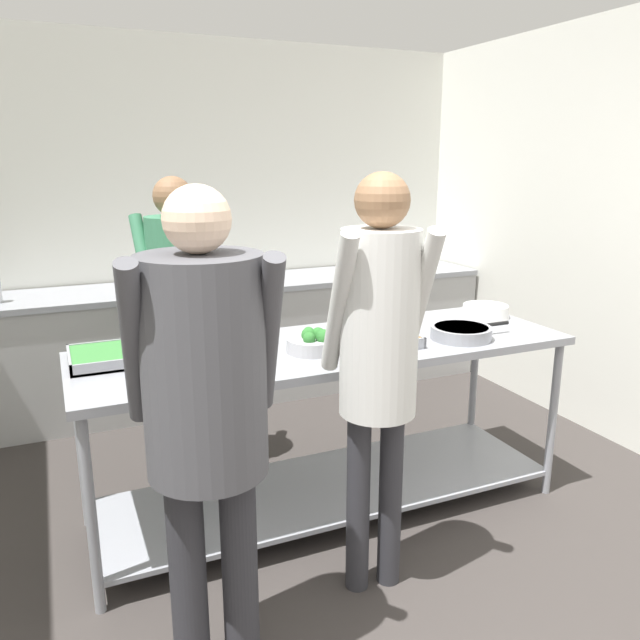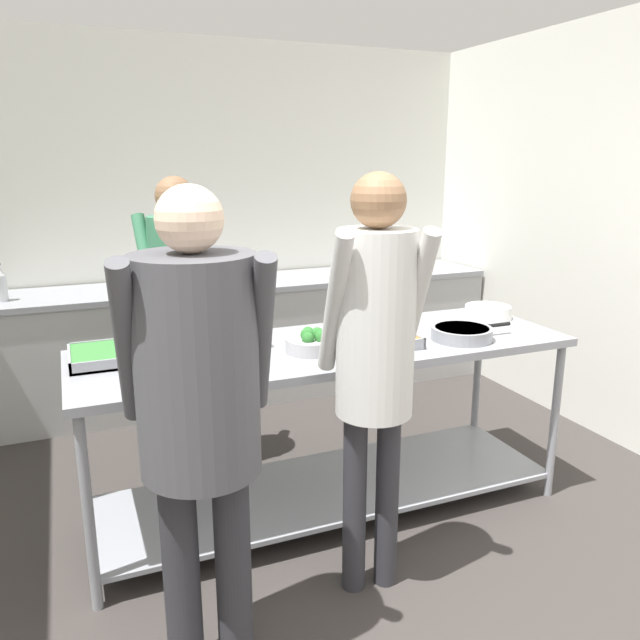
# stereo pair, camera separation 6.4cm
# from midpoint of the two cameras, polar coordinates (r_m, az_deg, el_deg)

# --- Properties ---
(wall_rear) EXTENTS (4.46, 0.06, 2.65)m
(wall_rear) POSITION_cam_midpoint_polar(r_m,az_deg,el_deg) (4.96, -10.30, 9.02)
(wall_rear) COLOR silver
(wall_rear) RESTS_ON ground_plane
(wall_right) EXTENTS (0.06, 3.90, 2.65)m
(wall_right) POSITION_cam_midpoint_polar(r_m,az_deg,el_deg) (4.40, 25.45, 7.16)
(wall_right) COLOR silver
(wall_right) RESTS_ON ground_plane
(back_counter) EXTENTS (4.30, 0.65, 0.89)m
(back_counter) POSITION_cam_midpoint_polar(r_m,az_deg,el_deg) (4.77, -8.88, -1.89)
(back_counter) COLOR #A8A8A8
(back_counter) RESTS_ON ground_plane
(serving_counter) EXTENTS (2.43, 0.78, 0.90)m
(serving_counter) POSITION_cam_midpoint_polar(r_m,az_deg,el_deg) (3.16, 1.28, -7.28)
(serving_counter) COLOR gray
(serving_counter) RESTS_ON ground_plane
(serving_tray_vegetables) EXTENTS (0.44, 0.34, 0.05)m
(serving_tray_vegetables) POSITION_cam_midpoint_polar(r_m,az_deg,el_deg) (2.97, -17.19, -2.97)
(serving_tray_vegetables) COLOR gray
(serving_tray_vegetables) RESTS_ON serving_counter
(serving_tray_roast) EXTENTS (0.43, 0.26, 0.05)m
(serving_tray_roast) POSITION_cam_midpoint_polar(r_m,az_deg,el_deg) (3.08, -8.48, -1.87)
(serving_tray_roast) COLOR gray
(serving_tray_roast) RESTS_ON serving_counter
(broccoli_bowl) EXTENTS (0.24, 0.24, 0.12)m
(broccoli_bowl) POSITION_cam_midpoint_polar(r_m,az_deg,el_deg) (2.94, -0.11, -2.06)
(broccoli_bowl) COLOR #B2B2B7
(broccoli_bowl) RESTS_ON serving_counter
(serving_tray_greens) EXTENTS (0.36, 0.29, 0.05)m
(serving_tray_greens) POSITION_cam_midpoint_polar(r_m,az_deg,el_deg) (3.05, 5.94, -1.91)
(serving_tray_greens) COLOR gray
(serving_tray_greens) RESTS_ON serving_counter
(sauce_pan) EXTENTS (0.45, 0.31, 0.06)m
(sauce_pan) POSITION_cam_midpoint_polar(r_m,az_deg,el_deg) (3.23, 13.41, -1.14)
(sauce_pan) COLOR gray
(sauce_pan) RESTS_ON serving_counter
(plate_stack) EXTENTS (0.27, 0.27, 0.07)m
(plate_stack) POSITION_cam_midpoint_polar(r_m,az_deg,el_deg) (3.70, 15.57, 0.71)
(plate_stack) COLOR white
(plate_stack) RESTS_ON serving_counter
(guest_serving_left) EXTENTS (0.44, 0.38, 1.74)m
(guest_serving_left) POSITION_cam_midpoint_polar(r_m,az_deg,el_deg) (2.44, 5.81, -1.94)
(guest_serving_left) COLOR #2D2D33
(guest_serving_left) RESTS_ON ground_plane
(guest_serving_right) EXTENTS (0.53, 0.40, 1.71)m
(guest_serving_right) POSITION_cam_midpoint_polar(r_m,az_deg,el_deg) (2.06, -10.18, -6.59)
(guest_serving_right) COLOR #2D2D33
(guest_serving_right) RESTS_ON ground_plane
(cook_behind_counter) EXTENTS (0.45, 0.38, 1.70)m
(cook_behind_counter) POSITION_cam_midpoint_polar(r_m,az_deg,el_deg) (3.52, -12.15, 2.36)
(cook_behind_counter) COLOR #2D2D33
(cook_behind_counter) RESTS_ON ground_plane
(water_bottle) EXTENTS (0.08, 0.08, 0.25)m
(water_bottle) POSITION_cam_midpoint_polar(r_m,az_deg,el_deg) (4.48, -26.85, 2.97)
(water_bottle) COLOR silver
(water_bottle) RESTS_ON back_counter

